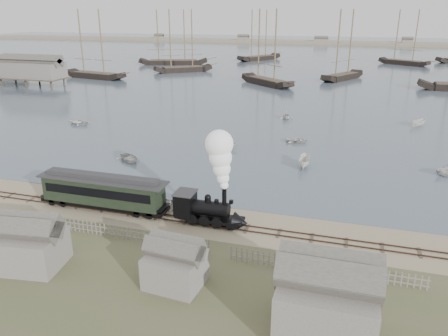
# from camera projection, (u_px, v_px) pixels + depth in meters

# --- Properties ---
(ground) EXTENTS (600.00, 600.00, 0.00)m
(ground) POSITION_uv_depth(u_px,v_px,m) (204.00, 213.00, 43.94)
(ground) COLOR tan
(ground) RESTS_ON ground
(harbor_water) EXTENTS (600.00, 336.00, 0.06)m
(harbor_water) POSITION_uv_depth(u_px,v_px,m) (328.00, 56.00, 197.09)
(harbor_water) COLOR #495969
(harbor_water) RESTS_ON ground
(rail_track) EXTENTS (120.00, 1.80, 0.16)m
(rail_track) POSITION_uv_depth(u_px,v_px,m) (197.00, 222.00, 42.12)
(rail_track) COLOR #3E2B21
(rail_track) RESTS_ON ground
(picket_fence_west) EXTENTS (19.00, 0.10, 1.20)m
(picket_fence_west) POSITION_uv_depth(u_px,v_px,m) (110.00, 237.00, 39.40)
(picket_fence_west) COLOR slate
(picket_fence_west) RESTS_ON ground
(picket_fence_east) EXTENTS (15.00, 0.10, 1.20)m
(picket_fence_east) POSITION_uv_depth(u_px,v_px,m) (324.00, 274.00, 33.79)
(picket_fence_east) COLOR slate
(picket_fence_east) RESTS_ON ground
(shed_left) EXTENTS (5.00, 4.00, 4.10)m
(shed_left) POSITION_uv_depth(u_px,v_px,m) (32.00, 266.00, 34.94)
(shed_left) COLOR slate
(shed_left) RESTS_ON ground
(shed_mid) EXTENTS (4.00, 3.50, 3.60)m
(shed_mid) POSITION_uv_depth(u_px,v_px,m) (176.00, 284.00, 32.59)
(shed_mid) COLOR slate
(shed_mid) RESTS_ON ground
(shed_right) EXTENTS (6.00, 5.00, 5.10)m
(shed_right) POSITION_uv_depth(u_px,v_px,m) (324.00, 331.00, 27.80)
(shed_right) COLOR slate
(shed_right) RESTS_ON ground
(far_spit) EXTENTS (500.00, 20.00, 1.80)m
(far_spit) POSITION_uv_depth(u_px,v_px,m) (337.00, 44.00, 269.18)
(far_spit) COLOR gray
(far_spit) RESTS_ON ground
(locomotive) EXTENTS (7.14, 2.67, 8.90)m
(locomotive) POSITION_uv_depth(u_px,v_px,m) (217.00, 185.00, 40.18)
(locomotive) COLOR black
(locomotive) RESTS_ON ground
(passenger_coach) EXTENTS (13.66, 2.64, 3.32)m
(passenger_coach) POSITION_uv_depth(u_px,v_px,m) (103.00, 190.00, 44.16)
(passenger_coach) COLOR black
(passenger_coach) RESTS_ON ground
(beached_dinghy) EXTENTS (3.15, 4.36, 0.89)m
(beached_dinghy) POSITION_uv_depth(u_px,v_px,m) (162.00, 204.00, 45.06)
(beached_dinghy) COLOR silver
(beached_dinghy) RESTS_ON ground
(rowboat_0) EXTENTS (4.67, 4.82, 0.81)m
(rowboat_0) POSITION_uv_depth(u_px,v_px,m) (129.00, 158.00, 59.04)
(rowboat_0) COLOR silver
(rowboat_0) RESTS_ON harbor_water
(rowboat_1) EXTENTS (3.41, 3.65, 1.56)m
(rowboat_1) POSITION_uv_depth(u_px,v_px,m) (228.00, 144.00, 64.14)
(rowboat_1) COLOR silver
(rowboat_1) RESTS_ON harbor_water
(rowboat_2) EXTENTS (3.78, 1.49, 1.45)m
(rowboat_2) POSITION_uv_depth(u_px,v_px,m) (304.00, 162.00, 56.57)
(rowboat_2) COLOR silver
(rowboat_2) RESTS_ON harbor_water
(rowboat_3) EXTENTS (2.62, 3.55, 0.71)m
(rowboat_3) POSITION_uv_depth(u_px,v_px,m) (297.00, 140.00, 67.46)
(rowboat_3) COLOR silver
(rowboat_3) RESTS_ON harbor_water
(rowboat_4) EXTENTS (3.65, 3.81, 1.56)m
(rowboat_4) POSITION_uv_depth(u_px,v_px,m) (446.00, 169.00, 53.76)
(rowboat_4) COLOR silver
(rowboat_4) RESTS_ON harbor_water
(rowboat_5) EXTENTS (3.06, 3.31, 1.27)m
(rowboat_5) POSITION_uv_depth(u_px,v_px,m) (418.00, 123.00, 76.91)
(rowboat_5) COLOR silver
(rowboat_5) RESTS_ON harbor_water
(rowboat_6) EXTENTS (3.46, 4.35, 0.81)m
(rowboat_6) POSITION_uv_depth(u_px,v_px,m) (78.00, 122.00, 78.25)
(rowboat_6) COLOR silver
(rowboat_6) RESTS_ON harbor_water
(rowboat_7) EXTENTS (3.90, 3.78, 1.57)m
(rowboat_7) POSITION_uv_depth(u_px,v_px,m) (286.00, 115.00, 81.83)
(rowboat_7) COLOR silver
(rowboat_7) RESTS_ON harbor_water
(schooner_0) EXTENTS (21.35, 8.73, 20.00)m
(schooner_0) POSITION_uv_depth(u_px,v_px,m) (92.00, 44.00, 128.86)
(schooner_0) COLOR black
(schooner_0) RESTS_ON harbor_water
(schooner_1) EXTENTS (18.00, 15.41, 20.00)m
(schooner_1) POSITION_uv_depth(u_px,v_px,m) (182.00, 41.00, 142.62)
(schooner_1) COLOR black
(schooner_1) RESTS_ON harbor_water
(schooner_2) EXTENTS (17.38, 16.50, 20.00)m
(schooner_2) POSITION_uv_depth(u_px,v_px,m) (268.00, 47.00, 116.97)
(schooner_2) COLOR black
(schooner_2) RESTS_ON harbor_water
(schooner_3) EXTENTS (12.19, 18.09, 20.00)m
(schooner_3) POSITION_uv_depth(u_px,v_px,m) (345.00, 45.00, 126.10)
(schooner_3) COLOR black
(schooner_3) RESTS_ON harbor_water
(schooner_6) EXTENTS (26.35, 13.73, 20.00)m
(schooner_6) POSITION_uv_depth(u_px,v_px,m) (172.00, 37.00, 163.00)
(schooner_6) COLOR black
(schooner_6) RESTS_ON harbor_water
(schooner_7) EXTENTS (15.70, 20.39, 20.00)m
(schooner_7) POSITION_uv_depth(u_px,v_px,m) (260.00, 35.00, 177.96)
(schooner_7) COLOR black
(schooner_7) RESTS_ON harbor_water
(schooner_8) EXTENTS (18.51, 13.97, 20.00)m
(schooner_8) POSITION_uv_depth(u_px,v_px,m) (407.00, 37.00, 161.87)
(schooner_8) COLOR black
(schooner_8) RESTS_ON harbor_water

